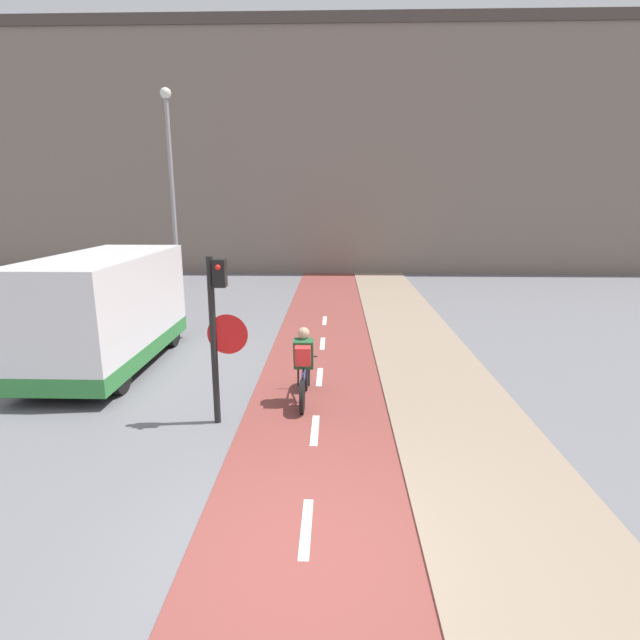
{
  "coord_description": "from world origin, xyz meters",
  "views": [
    {
      "loc": [
        0.31,
        -4.51,
        3.73
      ],
      "look_at": [
        0.0,
        5.78,
        1.2
      ],
      "focal_mm": 28.0,
      "sensor_mm": 36.0,
      "label": 1
    }
  ],
  "objects_px": {
    "street_lamp_far": "(171,178)",
    "van": "(107,313)",
    "traffic_light_pole": "(218,322)",
    "cyclist_near": "(304,366)"
  },
  "relations": [
    {
      "from": "street_lamp_far",
      "to": "van",
      "type": "distance_m",
      "value": 7.44
    },
    {
      "from": "traffic_light_pole",
      "to": "van",
      "type": "bearing_deg",
      "value": 138.21
    },
    {
      "from": "street_lamp_far",
      "to": "traffic_light_pole",
      "type": "bearing_deg",
      "value": -69.03
    },
    {
      "from": "cyclist_near",
      "to": "van",
      "type": "distance_m",
      "value": 4.92
    },
    {
      "from": "traffic_light_pole",
      "to": "cyclist_near",
      "type": "distance_m",
      "value": 1.94
    },
    {
      "from": "traffic_light_pole",
      "to": "street_lamp_far",
      "type": "relative_size",
      "value": 0.39
    },
    {
      "from": "traffic_light_pole",
      "to": "cyclist_near",
      "type": "bearing_deg",
      "value": 34.67
    },
    {
      "from": "street_lamp_far",
      "to": "cyclist_near",
      "type": "height_order",
      "value": "street_lamp_far"
    },
    {
      "from": "street_lamp_far",
      "to": "van",
      "type": "bearing_deg",
      "value": -85.8
    },
    {
      "from": "cyclist_near",
      "to": "traffic_light_pole",
      "type": "bearing_deg",
      "value": -145.33
    }
  ]
}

